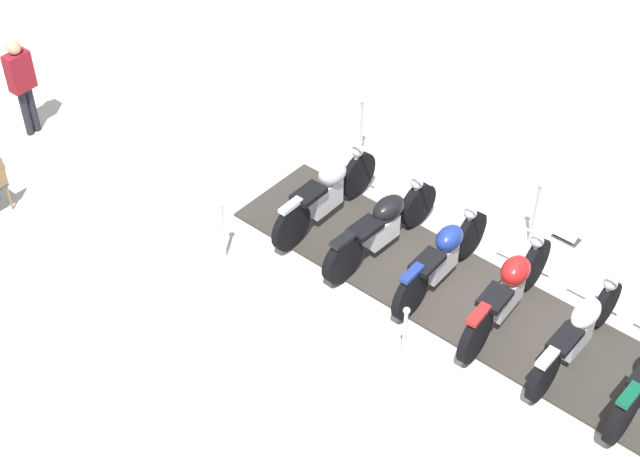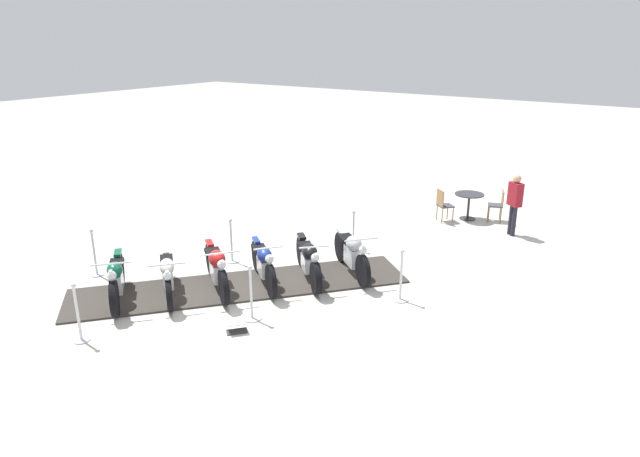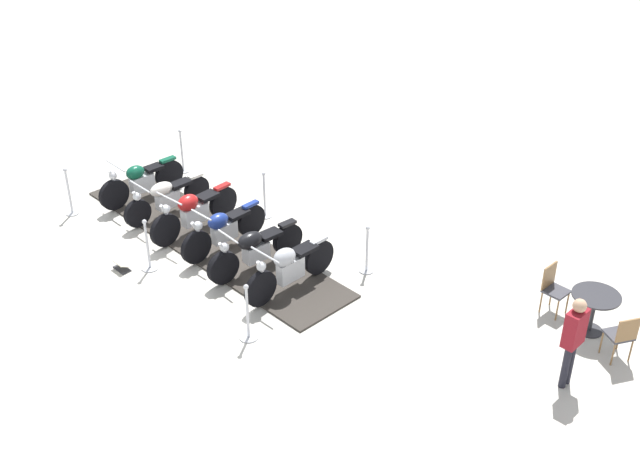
{
  "view_description": "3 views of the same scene",
  "coord_description": "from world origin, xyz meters",
  "px_view_note": "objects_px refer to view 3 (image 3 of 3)",
  "views": [
    {
      "loc": [
        -8.77,
        1.91,
        9.09
      ],
      "look_at": [
        0.5,
        2.0,
        0.84
      ],
      "focal_mm": 53.21,
      "sensor_mm": 36.0,
      "label": 1
    },
    {
      "loc": [
        7.76,
        -8.24,
        5.2
      ],
      "look_at": [
        0.3,
        2.58,
        0.67
      ],
      "focal_mm": 31.8,
      "sensor_mm": 36.0,
      "label": 2
    },
    {
      "loc": [
        14.03,
        3.78,
        8.81
      ],
      "look_at": [
        0.5,
        2.37,
        0.73
      ],
      "focal_mm": 44.91,
      "sensor_mm": 36.0,
      "label": 3
    }
  ],
  "objects_px": {
    "stanchion_right_front": "(70,198)",
    "stanchion_left_front": "(182,156)",
    "motorcycle_maroon": "(193,211)",
    "motorcycle_black": "(255,248)",
    "motorcycle_chrome": "(289,267)",
    "stanchion_left_rear": "(367,256)",
    "stanchion_left_mid": "(265,202)",
    "cafe_chair_near_table": "(553,286)",
    "cafe_table": "(595,304)",
    "stanchion_right_mid": "(148,254)",
    "motorcycle_navy": "(223,229)",
    "motorcycle_forest": "(141,180)",
    "motorcycle_cream": "(166,196)",
    "info_placard": "(122,267)",
    "stanchion_right_rear": "(248,321)",
    "bystander_person": "(574,335)",
    "cafe_chair_across_table": "(622,334)"
  },
  "relations": [
    {
      "from": "stanchion_right_mid",
      "to": "cafe_chair_near_table",
      "type": "height_order",
      "value": "stanchion_right_mid"
    },
    {
      "from": "cafe_chair_across_table",
      "to": "stanchion_right_mid",
      "type": "bearing_deg",
      "value": 55.64
    },
    {
      "from": "motorcycle_cream",
      "to": "info_placard",
      "type": "distance_m",
      "value": 2.26
    },
    {
      "from": "motorcycle_cream",
      "to": "stanchion_right_mid",
      "type": "distance_m",
      "value": 2.11
    },
    {
      "from": "motorcycle_chrome",
      "to": "info_placard",
      "type": "xyz_separation_m",
      "value": [
        -0.38,
        -3.41,
        -0.48
      ]
    },
    {
      "from": "cafe_chair_across_table",
      "to": "stanchion_right_front",
      "type": "bearing_deg",
      "value": 48.67
    },
    {
      "from": "stanchion_right_mid",
      "to": "cafe_chair_across_table",
      "type": "height_order",
      "value": "stanchion_right_mid"
    },
    {
      "from": "stanchion_right_mid",
      "to": "cafe_chair_across_table",
      "type": "xyz_separation_m",
      "value": [
        1.91,
        8.64,
        0.2
      ]
    },
    {
      "from": "stanchion_left_front",
      "to": "bystander_person",
      "type": "xyz_separation_m",
      "value": [
        6.92,
        8.08,
        0.6
      ]
    },
    {
      "from": "cafe_chair_near_table",
      "to": "bystander_person",
      "type": "xyz_separation_m",
      "value": [
        2.02,
        -0.04,
        0.46
      ]
    },
    {
      "from": "motorcycle_navy",
      "to": "cafe_chair_across_table",
      "type": "relative_size",
      "value": 1.93
    },
    {
      "from": "info_placard",
      "to": "bystander_person",
      "type": "relative_size",
      "value": 0.25
    },
    {
      "from": "motorcycle_chrome",
      "to": "bystander_person",
      "type": "xyz_separation_m",
      "value": [
        2.15,
        4.8,
        0.45
      ]
    },
    {
      "from": "motorcycle_forest",
      "to": "stanchion_right_rear",
      "type": "distance_m",
      "value": 5.77
    },
    {
      "from": "motorcycle_chrome",
      "to": "stanchion_left_rear",
      "type": "relative_size",
      "value": 1.73
    },
    {
      "from": "bystander_person",
      "to": "info_placard",
      "type": "bearing_deg",
      "value": 21.29
    },
    {
      "from": "stanchion_left_rear",
      "to": "info_placard",
      "type": "xyz_separation_m",
      "value": [
        0.45,
        -4.84,
        -0.29
      ]
    },
    {
      "from": "motorcycle_navy",
      "to": "motorcycle_cream",
      "type": "bearing_deg",
      "value": -91.93
    },
    {
      "from": "motorcycle_chrome",
      "to": "cafe_chair_near_table",
      "type": "relative_size",
      "value": 1.88
    },
    {
      "from": "motorcycle_navy",
      "to": "stanchion_right_front",
      "type": "xyz_separation_m",
      "value": [
        -1.16,
        -3.69,
        -0.11
      ]
    },
    {
      "from": "motorcycle_forest",
      "to": "cafe_chair_near_table",
      "type": "distance_m",
      "value": 9.31
    },
    {
      "from": "stanchion_left_mid",
      "to": "bystander_person",
      "type": "xyz_separation_m",
      "value": [
        4.95,
        5.73,
        0.66
      ]
    },
    {
      "from": "bystander_person",
      "to": "cafe_chair_near_table",
      "type": "bearing_deg",
      "value": -52.71
    },
    {
      "from": "motorcycle_cream",
      "to": "stanchion_right_mid",
      "type": "height_order",
      "value": "stanchion_right_mid"
    },
    {
      "from": "stanchion_right_front",
      "to": "stanchion_right_mid",
      "type": "bearing_deg",
      "value": 50.07
    },
    {
      "from": "stanchion_right_mid",
      "to": "stanchion_left_front",
      "type": "bearing_deg",
      "value": -174.49
    },
    {
      "from": "motorcycle_navy",
      "to": "motorcycle_forest",
      "type": "bearing_deg",
      "value": -92.11
    },
    {
      "from": "motorcycle_black",
      "to": "cafe_table",
      "type": "relative_size",
      "value": 2.07
    },
    {
      "from": "motorcycle_forest",
      "to": "motorcycle_black",
      "type": "bearing_deg",
      "value": 90.84
    },
    {
      "from": "stanchion_right_rear",
      "to": "motorcycle_chrome",
      "type": "bearing_deg",
      "value": 160.8
    },
    {
      "from": "motorcycle_cream",
      "to": "cafe_table",
      "type": "xyz_separation_m",
      "value": [
        3.24,
        8.54,
        0.1
      ]
    },
    {
      "from": "motorcycle_black",
      "to": "info_placard",
      "type": "xyz_separation_m",
      "value": [
        0.27,
        -2.65,
        -0.43
      ]
    },
    {
      "from": "motorcycle_maroon",
      "to": "stanchion_left_rear",
      "type": "relative_size",
      "value": 1.88
    },
    {
      "from": "motorcycle_black",
      "to": "info_placard",
      "type": "distance_m",
      "value": 2.69
    },
    {
      "from": "stanchion_left_front",
      "to": "cafe_table",
      "type": "distance_m",
      "value": 10.3
    },
    {
      "from": "stanchion_right_front",
      "to": "cafe_table",
      "type": "distance_m",
      "value": 11.13
    },
    {
      "from": "stanchion_left_front",
      "to": "stanchion_right_mid",
      "type": "xyz_separation_m",
      "value": [
        4.29,
        0.41,
        -0.06
      ]
    },
    {
      "from": "motorcycle_maroon",
      "to": "motorcycle_black",
      "type": "height_order",
      "value": "motorcycle_maroon"
    },
    {
      "from": "motorcycle_navy",
      "to": "info_placard",
      "type": "bearing_deg",
      "value": -26.2
    },
    {
      "from": "stanchion_left_mid",
      "to": "motorcycle_maroon",
      "type": "bearing_deg",
      "value": -57.82
    },
    {
      "from": "stanchion_left_mid",
      "to": "cafe_chair_near_table",
      "type": "height_order",
      "value": "stanchion_left_mid"
    },
    {
      "from": "stanchion_right_rear",
      "to": "info_placard",
      "type": "relative_size",
      "value": 2.68
    },
    {
      "from": "motorcycle_maroon",
      "to": "info_placard",
      "type": "distance_m",
      "value": 1.96
    },
    {
      "from": "bystander_person",
      "to": "motorcycle_black",
      "type": "bearing_deg",
      "value": 11.7
    },
    {
      "from": "motorcycle_cream",
      "to": "stanchion_left_mid",
      "type": "height_order",
      "value": "stanchion_left_mid"
    },
    {
      "from": "stanchion_left_front",
      "to": "stanchion_left_mid",
      "type": "bearing_deg",
      "value": 50.07
    },
    {
      "from": "cafe_table",
      "to": "motorcycle_black",
      "type": "bearing_deg",
      "value": -101.93
    },
    {
      "from": "stanchion_right_front",
      "to": "stanchion_left_front",
      "type": "bearing_deg",
      "value": 140.07
    },
    {
      "from": "motorcycle_maroon",
      "to": "motorcycle_chrome",
      "type": "xyz_separation_m",
      "value": [
        1.93,
        2.31,
        0.02
      ]
    },
    {
      "from": "stanchion_right_front",
      "to": "stanchion_left_front",
      "type": "distance_m",
      "value": 3.02
    }
  ]
}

